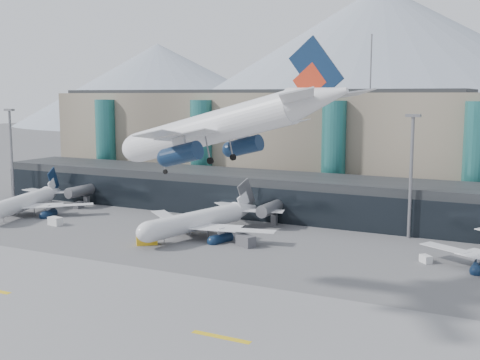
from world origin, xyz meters
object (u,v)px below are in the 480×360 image
object	(u,v)px
veh_f	(79,205)
veh_h	(147,239)
hero_jet	(230,117)
veh_a	(55,221)
lightmast_mid	(411,169)
jet_parked_left	(30,196)
jet_parked_mid	(208,213)
veh_c	(246,241)
lightmast_left	(11,149)
veh_g	(426,259)
veh_b	(202,224)

from	to	relation	value
veh_f	veh_h	distance (m)	45.34
hero_jet	veh_a	size ratio (longest dim) A/B	11.67
hero_jet	lightmast_mid	bearing A→B (deg)	82.81
jet_parked_left	jet_parked_mid	size ratio (longest dim) A/B	0.96
veh_h	lightmast_mid	bearing A→B (deg)	-6.72
jet_parked_mid	veh_h	distance (m)	15.26
veh_f	veh_h	xyz separation A→B (m)	(38.64, -23.71, 0.32)
jet_parked_mid	veh_c	distance (m)	13.85
lightmast_left	jet_parked_left	distance (m)	25.37
jet_parked_mid	hero_jet	bearing A→B (deg)	-132.91
veh_f	veh_g	distance (m)	91.25
hero_jet	veh_b	world-z (taller)	hero_jet
jet_parked_left	veh_g	size ratio (longest dim) A/B	15.48
veh_h	veh_c	bearing A→B (deg)	-16.96
lightmast_mid	veh_h	bearing A→B (deg)	-147.32
hero_jet	veh_b	distance (m)	58.04
lightmast_mid	veh_c	xyz separation A→B (m)	(-27.09, -21.54, -13.33)
hero_jet	veh_c	distance (m)	43.00
lightmast_mid	veh_a	xyz separation A→B (m)	(-74.41, -23.81, -13.49)
lightmast_mid	veh_f	distance (m)	85.21
lightmast_mid	jet_parked_left	world-z (taller)	lightmast_mid
veh_g	hero_jet	bearing A→B (deg)	-71.51
veh_b	veh_h	size ratio (longest dim) A/B	0.70
veh_g	jet_parked_mid	bearing A→B (deg)	-134.72
hero_jet	veh_h	bearing A→B (deg)	149.49
veh_b	veh_f	bearing A→B (deg)	79.57
jet_parked_left	veh_h	size ratio (longest dim) A/B	8.71
veh_g	veh_h	bearing A→B (deg)	-119.67
lightmast_mid	jet_parked_mid	distance (m)	43.22
lightmast_left	veh_g	size ratio (longest dim) A/B	11.12
jet_parked_left	veh_b	distance (m)	47.50
hero_jet	veh_a	world-z (taller)	hero_jet
veh_b	veh_c	size ratio (longest dim) A/B	0.73
hero_jet	veh_b	bearing A→B (deg)	131.90
hero_jet	jet_parked_left	world-z (taller)	hero_jet
hero_jet	veh_c	xyz separation A→B (m)	(-13.42, 31.93, -25.48)
jet_parked_left	jet_parked_mid	bearing A→B (deg)	-106.38
lightmast_mid	hero_jet	distance (m)	56.51
hero_jet	jet_parked_mid	distance (m)	50.71
jet_parked_mid	veh_g	distance (m)	45.79
veh_h	jet_parked_left	bearing A→B (deg)	124.02
jet_parked_mid	veh_c	xyz separation A→B (m)	(12.00, -6.01, -3.42)
veh_f	lightmast_mid	bearing A→B (deg)	-94.38
veh_a	veh_b	xyz separation A→B (m)	(31.08, 13.09, -0.10)
veh_f	veh_c	bearing A→B (deg)	-113.92
lightmast_left	hero_jet	distance (m)	109.42
veh_g	lightmast_left	bearing A→B (deg)	-139.33
veh_g	veh_h	xyz separation A→B (m)	(-51.79, -11.53, 0.46)
jet_parked_mid	veh_h	bearing A→B (deg)	168.62
veh_f	veh_g	world-z (taller)	veh_f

